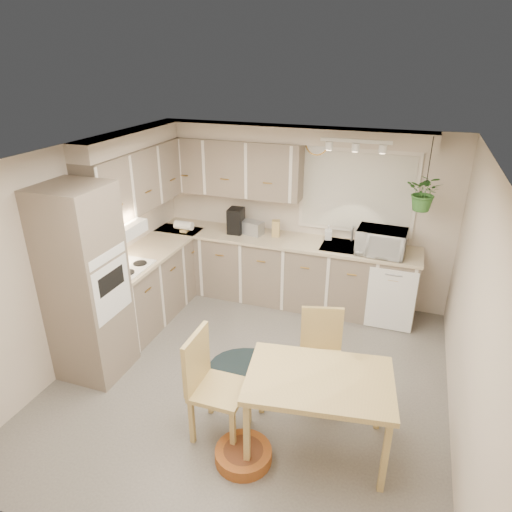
% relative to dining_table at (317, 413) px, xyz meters
% --- Properties ---
extents(floor, '(4.20, 4.20, 0.00)m').
position_rel_dining_table_xyz_m(floor, '(-0.85, 0.68, -0.38)').
color(floor, slate).
rests_on(floor, ground).
extents(ceiling, '(4.20, 4.20, 0.00)m').
position_rel_dining_table_xyz_m(ceiling, '(-0.85, 0.68, 2.02)').
color(ceiling, silver).
rests_on(ceiling, wall_back).
extents(wall_back, '(4.00, 0.04, 2.40)m').
position_rel_dining_table_xyz_m(wall_back, '(-0.85, 2.78, 0.82)').
color(wall_back, beige).
rests_on(wall_back, floor).
extents(wall_front, '(4.00, 0.04, 2.40)m').
position_rel_dining_table_xyz_m(wall_front, '(-0.85, -1.42, 0.82)').
color(wall_front, beige).
rests_on(wall_front, floor).
extents(wall_left, '(0.04, 4.20, 2.40)m').
position_rel_dining_table_xyz_m(wall_left, '(-2.85, 0.68, 0.82)').
color(wall_left, beige).
rests_on(wall_left, floor).
extents(wall_right, '(0.04, 4.20, 2.40)m').
position_rel_dining_table_xyz_m(wall_right, '(1.15, 0.68, 0.82)').
color(wall_right, beige).
rests_on(wall_right, floor).
extents(base_cab_left, '(0.60, 1.85, 0.90)m').
position_rel_dining_table_xyz_m(base_cab_left, '(-2.55, 1.55, 0.07)').
color(base_cab_left, '#7E6D5E').
rests_on(base_cab_left, floor).
extents(base_cab_back, '(3.60, 0.60, 0.90)m').
position_rel_dining_table_xyz_m(base_cab_back, '(-1.05, 2.48, 0.07)').
color(base_cab_back, '#7E6D5E').
rests_on(base_cab_back, floor).
extents(counter_left, '(0.64, 1.89, 0.04)m').
position_rel_dining_table_xyz_m(counter_left, '(-2.54, 1.55, 0.54)').
color(counter_left, beige).
rests_on(counter_left, base_cab_left).
extents(counter_back, '(3.64, 0.64, 0.04)m').
position_rel_dining_table_xyz_m(counter_back, '(-1.05, 2.47, 0.54)').
color(counter_back, beige).
rests_on(counter_back, base_cab_back).
extents(oven_stack, '(0.65, 0.65, 2.10)m').
position_rel_dining_table_xyz_m(oven_stack, '(-2.53, 0.30, 0.67)').
color(oven_stack, '#7E6D5E').
rests_on(oven_stack, floor).
extents(wall_oven_face, '(0.02, 0.56, 0.58)m').
position_rel_dining_table_xyz_m(wall_oven_face, '(-2.21, 0.30, 0.67)').
color(wall_oven_face, white).
rests_on(wall_oven_face, oven_stack).
extents(upper_cab_left, '(0.35, 2.00, 0.75)m').
position_rel_dining_table_xyz_m(upper_cab_left, '(-2.68, 1.68, 1.44)').
color(upper_cab_left, '#7E6D5E').
rests_on(upper_cab_left, wall_left).
extents(upper_cab_back, '(2.00, 0.35, 0.75)m').
position_rel_dining_table_xyz_m(upper_cab_back, '(-1.85, 2.60, 1.44)').
color(upper_cab_back, '#7E6D5E').
rests_on(upper_cab_back, wall_back).
extents(soffit_left, '(0.30, 2.00, 0.20)m').
position_rel_dining_table_xyz_m(soffit_left, '(-2.70, 1.68, 1.92)').
color(soffit_left, beige).
rests_on(soffit_left, wall_left).
extents(soffit_back, '(3.60, 0.30, 0.20)m').
position_rel_dining_table_xyz_m(soffit_back, '(-1.05, 2.63, 1.92)').
color(soffit_back, beige).
rests_on(soffit_back, wall_back).
extents(cooktop, '(0.52, 0.58, 0.02)m').
position_rel_dining_table_xyz_m(cooktop, '(-2.53, 0.98, 0.56)').
color(cooktop, white).
rests_on(cooktop, counter_left).
extents(range_hood, '(0.40, 0.60, 0.14)m').
position_rel_dining_table_xyz_m(range_hood, '(-2.55, 0.98, 1.02)').
color(range_hood, white).
rests_on(range_hood, upper_cab_left).
extents(window_blinds, '(1.40, 0.02, 1.00)m').
position_rel_dining_table_xyz_m(window_blinds, '(-0.15, 2.75, 1.22)').
color(window_blinds, silver).
rests_on(window_blinds, wall_back).
extents(window_frame, '(1.50, 0.02, 1.10)m').
position_rel_dining_table_xyz_m(window_frame, '(-0.15, 2.76, 1.22)').
color(window_frame, silver).
rests_on(window_frame, wall_back).
extents(sink, '(0.70, 0.48, 0.10)m').
position_rel_dining_table_xyz_m(sink, '(-0.15, 2.48, 0.52)').
color(sink, '#9A9CA1').
rests_on(sink, counter_back).
extents(dishwasher_front, '(0.58, 0.02, 0.83)m').
position_rel_dining_table_xyz_m(dishwasher_front, '(0.45, 2.17, 0.04)').
color(dishwasher_front, white).
rests_on(dishwasher_front, base_cab_back).
extents(track_light_bar, '(0.80, 0.04, 0.04)m').
position_rel_dining_table_xyz_m(track_light_bar, '(-0.15, 2.23, 1.95)').
color(track_light_bar, white).
rests_on(track_light_bar, ceiling).
extents(wall_clock, '(0.30, 0.03, 0.30)m').
position_rel_dining_table_xyz_m(wall_clock, '(-0.70, 2.75, 1.80)').
color(wall_clock, gold).
rests_on(wall_clock, wall_back).
extents(dining_table, '(1.32, 0.98, 0.77)m').
position_rel_dining_table_xyz_m(dining_table, '(0.00, 0.00, 0.00)').
color(dining_table, tan).
rests_on(dining_table, floor).
extents(chair_left, '(0.48, 0.48, 1.02)m').
position_rel_dining_table_xyz_m(chair_left, '(-0.86, -0.11, 0.13)').
color(chair_left, tan).
rests_on(chair_left, floor).
extents(chair_back, '(0.53, 0.53, 0.94)m').
position_rel_dining_table_xyz_m(chair_back, '(-0.11, 0.66, 0.09)').
color(chair_back, tan).
rests_on(chair_back, floor).
extents(braided_rug, '(1.42, 1.20, 0.01)m').
position_rel_dining_table_xyz_m(braided_rug, '(-0.79, 0.76, -0.38)').
color(braided_rug, black).
rests_on(braided_rug, floor).
extents(pet_bed, '(0.60, 0.60, 0.11)m').
position_rel_dining_table_xyz_m(pet_bed, '(-0.55, -0.35, -0.33)').
color(pet_bed, '#9D471F').
rests_on(pet_bed, floor).
extents(microwave, '(0.60, 0.35, 0.40)m').
position_rel_dining_table_xyz_m(microwave, '(0.24, 2.38, 0.76)').
color(microwave, white).
rests_on(microwave, counter_back).
extents(soap_bottle, '(0.13, 0.22, 0.09)m').
position_rel_dining_table_xyz_m(soap_bottle, '(-0.46, 2.63, 0.60)').
color(soap_bottle, white).
rests_on(soap_bottle, counter_back).
extents(hanging_plant, '(0.49, 0.52, 0.34)m').
position_rel_dining_table_xyz_m(hanging_plant, '(0.66, 2.38, 1.34)').
color(hanging_plant, '#346C2B').
rests_on(hanging_plant, ceiling).
extents(coffee_maker, '(0.21, 0.25, 0.35)m').
position_rel_dining_table_xyz_m(coffee_maker, '(-1.72, 2.48, 0.73)').
color(coffee_maker, black).
rests_on(coffee_maker, counter_back).
extents(toaster, '(0.33, 0.24, 0.18)m').
position_rel_dining_table_xyz_m(toaster, '(-1.49, 2.50, 0.65)').
color(toaster, '#9A9CA1').
rests_on(toaster, counter_back).
extents(knife_block, '(0.12, 0.12, 0.23)m').
position_rel_dining_table_xyz_m(knife_block, '(-1.16, 2.53, 0.67)').
color(knife_block, tan).
rests_on(knife_block, counter_back).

